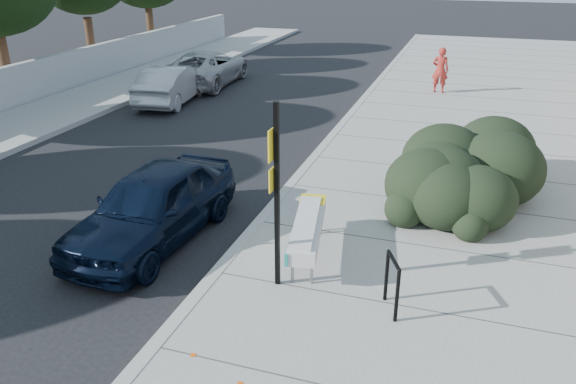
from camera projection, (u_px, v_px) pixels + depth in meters
name	position (u px, v px, depth m)	size (l,w,h in m)	color
ground	(216.00, 280.00, 9.39)	(120.00, 120.00, 0.00)	black
sidewalk_near	(551.00, 202.00, 12.11)	(11.20, 50.00, 0.15)	gray
curb_near	(303.00, 172.00, 13.72)	(0.22, 50.00, 0.17)	#9E9E99
curb_far	(35.00, 140.00, 16.02)	(0.22, 50.00, 0.17)	#9E9E99
bench	(308.00, 228.00, 9.62)	(0.87, 2.35, 0.69)	gray
bike_rack	(392.00, 280.00, 8.15)	(0.28, 0.55, 0.87)	black
sign_post	(276.00, 187.00, 8.36)	(0.11, 0.34, 2.98)	black
hedge	(466.00, 157.00, 12.03)	(2.24, 4.47, 1.68)	black
sedan_navy	(153.00, 206.00, 10.42)	(1.68, 4.17, 1.42)	black
wagon_silver	(171.00, 84.00, 20.03)	(1.40, 4.01, 1.32)	#A9A9AE
suv_silver	(207.00, 68.00, 22.77)	(2.27, 4.92, 1.37)	#A3A5A8
pedestrian	(440.00, 70.00, 20.78)	(0.61, 0.40, 1.67)	maroon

